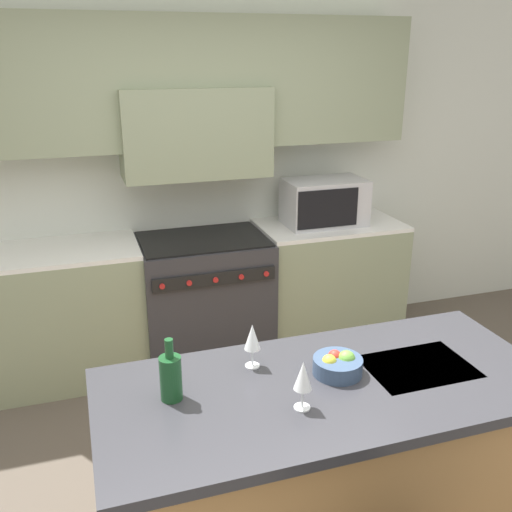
# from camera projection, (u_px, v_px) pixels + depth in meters

# --- Properties ---
(back_cabinetry) EXTENTS (10.00, 0.46, 2.70)m
(back_cabinetry) POSITION_uv_depth(u_px,v_px,m) (191.00, 140.00, 4.04)
(back_cabinetry) COLOR silver
(back_cabinetry) RESTS_ON ground_plane
(back_counter) EXTENTS (3.06, 0.62, 0.95)m
(back_counter) POSITION_uv_depth(u_px,v_px,m) (204.00, 297.00, 4.19)
(back_counter) COLOR gray
(back_counter) RESTS_ON ground_plane
(range_stove) EXTENTS (0.91, 0.70, 0.93)m
(range_stove) POSITION_uv_depth(u_px,v_px,m) (205.00, 299.00, 4.17)
(range_stove) COLOR #2D2D33
(range_stove) RESTS_ON ground_plane
(microwave) EXTENTS (0.59, 0.37, 0.34)m
(microwave) POSITION_uv_depth(u_px,v_px,m) (324.00, 202.00, 4.24)
(microwave) COLOR #B7B7BC
(microwave) RESTS_ON back_counter
(kitchen_island) EXTENTS (1.83, 0.81, 0.93)m
(kitchen_island) POSITION_uv_depth(u_px,v_px,m) (324.00, 477.00, 2.42)
(kitchen_island) COLOR #B7844C
(kitchen_island) RESTS_ON ground_plane
(wine_bottle) EXTENTS (0.08, 0.08, 0.25)m
(wine_bottle) POSITION_uv_depth(u_px,v_px,m) (171.00, 376.00, 2.13)
(wine_bottle) COLOR #194723
(wine_bottle) RESTS_ON kitchen_island
(wine_glass_near) EXTENTS (0.07, 0.07, 0.19)m
(wine_glass_near) POSITION_uv_depth(u_px,v_px,m) (303.00, 377.00, 2.06)
(wine_glass_near) COLOR white
(wine_glass_near) RESTS_ON kitchen_island
(wine_glass_far) EXTENTS (0.07, 0.07, 0.19)m
(wine_glass_far) POSITION_uv_depth(u_px,v_px,m) (252.00, 338.00, 2.34)
(wine_glass_far) COLOR white
(wine_glass_far) RESTS_ON kitchen_island
(fruit_bowl) EXTENTS (0.20, 0.20, 0.10)m
(fruit_bowl) POSITION_uv_depth(u_px,v_px,m) (338.00, 364.00, 2.32)
(fruit_bowl) COLOR #384C6B
(fruit_bowl) RESTS_ON kitchen_island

